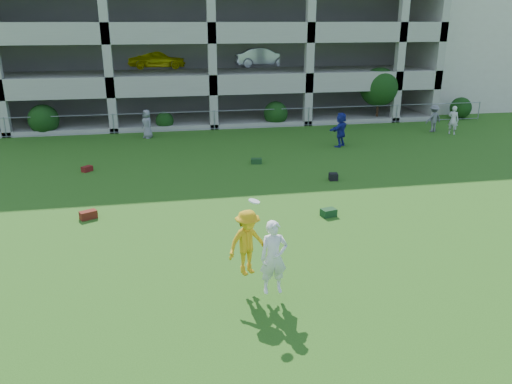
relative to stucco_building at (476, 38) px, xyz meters
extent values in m
plane|color=#235114|center=(-23.00, -28.00, -5.00)|extent=(100.00, 100.00, 0.00)
cube|color=beige|center=(0.00, 0.00, 0.00)|extent=(16.00, 14.00, 10.00)
imported|color=gray|center=(-27.01, -10.52, -4.19)|extent=(0.87, 0.94, 1.62)
imported|color=navy|center=(-16.86, -14.50, -4.09)|extent=(1.58, 1.57, 1.82)
imported|color=silver|center=(-9.31, -12.90, -4.16)|extent=(0.69, 0.73, 1.68)
imported|color=slate|center=(-10.07, -12.01, -4.19)|extent=(1.14, 0.80, 1.61)
cube|color=#541B0E|center=(-28.84, -22.69, -4.86)|extent=(0.63, 0.52, 0.28)
cube|color=#12331C|center=(-20.70, -24.00, -4.87)|extent=(0.57, 0.46, 0.26)
cube|color=black|center=(-19.18, -20.13, -4.85)|extent=(0.40, 0.40, 0.30)
cube|color=#57110F|center=(-29.60, -16.85, -4.88)|extent=(0.51, 0.52, 0.24)
cube|color=#13341A|center=(-21.90, -17.00, -4.88)|extent=(0.54, 0.37, 0.25)
imported|color=gold|center=(-24.30, -28.39, -3.69)|extent=(1.24, 1.00, 1.67)
imported|color=white|center=(-23.79, -28.98, -3.85)|extent=(0.67, 0.45, 1.81)
cylinder|color=white|center=(-24.18, -28.61, -2.55)|extent=(0.27, 0.27, 0.11)
cube|color=#9E998C|center=(-23.00, 4.75, 1.00)|extent=(30.00, 0.50, 12.00)
cube|color=#9E998C|center=(-8.25, -2.00, 1.00)|extent=(0.50, 14.00, 12.00)
cube|color=#9E998C|center=(-23.00, -2.00, -4.85)|extent=(30.00, 14.00, 0.30)
cube|color=#9E998C|center=(-23.00, -2.00, -1.85)|extent=(30.00, 14.00, 0.30)
cube|color=#9E998C|center=(-23.00, -2.00, 1.15)|extent=(30.00, 14.00, 0.30)
cube|color=#9E998C|center=(-23.00, -8.85, -2.45)|extent=(30.00, 0.30, 0.90)
cube|color=#9E998C|center=(-23.00, -8.85, 0.55)|extent=(30.00, 0.30, 0.90)
cube|color=#9E998C|center=(-29.00, -8.75, 1.00)|extent=(0.50, 0.50, 12.00)
cube|color=#9E998C|center=(-23.00, -8.75, 1.00)|extent=(0.50, 0.50, 12.00)
cube|color=#9E998C|center=(-17.00, -8.75, 1.00)|extent=(0.50, 0.50, 12.00)
cube|color=#9E998C|center=(-11.00, -8.75, 1.00)|extent=(0.50, 0.50, 12.00)
cube|color=#605E59|center=(-23.00, 0.00, 1.00)|extent=(29.00, 9.00, 11.60)
imported|color=#FFF80D|center=(-26.24, -4.00, -1.04)|extent=(3.99, 1.87, 1.32)
imported|color=silver|center=(-19.09, -4.00, -1.04)|extent=(4.18, 2.05, 1.32)
cylinder|color=gray|center=(-35.00, -9.00, -4.40)|extent=(0.06, 0.06, 1.20)
cylinder|color=gray|center=(-29.00, -9.00, -4.40)|extent=(0.06, 0.06, 1.20)
cylinder|color=gray|center=(-23.00, -9.00, -4.40)|extent=(0.06, 0.06, 1.20)
cylinder|color=gray|center=(-17.00, -9.00, -4.40)|extent=(0.06, 0.06, 1.20)
cylinder|color=gray|center=(-11.00, -9.00, -4.40)|extent=(0.06, 0.06, 1.20)
cylinder|color=gray|center=(-5.00, -9.00, -4.40)|extent=(0.06, 0.06, 1.20)
cylinder|color=gray|center=(-23.00, -9.00, -3.85)|extent=(36.00, 0.04, 0.04)
cylinder|color=gray|center=(-23.00, -9.00, -4.92)|extent=(36.00, 0.04, 0.04)
sphere|color=#163D11|center=(-33.00, -8.40, -4.12)|extent=(1.76, 1.76, 1.76)
sphere|color=#163D11|center=(-26.00, -8.40, -4.45)|extent=(1.10, 1.10, 1.10)
sphere|color=#163D11|center=(-19.00, -8.40, -4.23)|extent=(1.54, 1.54, 1.54)
cylinder|color=#382314|center=(-12.00, -8.20, -4.02)|extent=(0.16, 0.16, 1.96)
sphere|color=#163D11|center=(-12.00, -8.20, -2.76)|extent=(2.52, 2.52, 2.52)
sphere|color=#163D11|center=(-6.00, -8.40, -4.29)|extent=(1.43, 1.43, 1.43)
camera|label=1|loc=(-26.18, -39.29, 1.44)|focal=35.00mm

